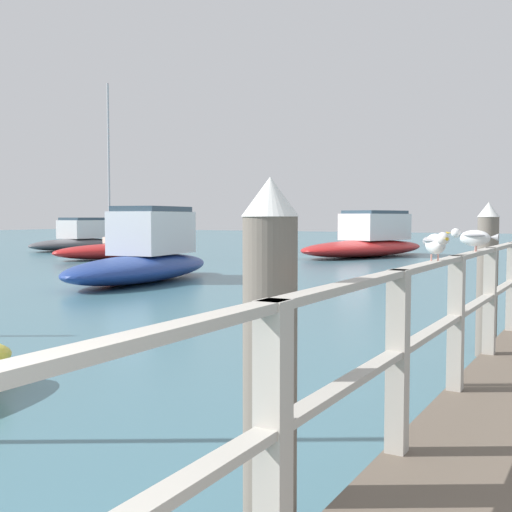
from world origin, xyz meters
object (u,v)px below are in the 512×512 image
Objects in this scene: dock_piling_near at (270,383)px; boat_2 at (368,241)px; dock_piling_far at (487,279)px; boat_5 at (145,256)px; seagull_foreground at (436,243)px; boat_4 at (77,239)px; boat_0 at (117,250)px; seagull_background at (474,237)px.

dock_piling_near is 28.66m from boat_2.
boat_5 is (-10.80, 5.88, -0.32)m from dock_piling_far.
seagull_foreground is 35.23m from boat_4.
boat_5 is at bearing -73.43° from seagull_foreground.
seagull_foreground is (0.38, -4.50, 0.67)m from dock_piling_far.
dock_piling_near is 27.16m from boat_0.
dock_piling_far is at bearing 90.00° from dock_piling_near.
dock_piling_near is 0.30× the size of boat_5.
dock_piling_far is 0.30× the size of boat_4.
dock_piling_far is 4.47× the size of seagull_background.
seagull_background is 25.66m from boat_2.
boat_2 reaches higher than boat_4.
seagull_foreground is at bearing -44.76° from boat_4.
boat_0 is 12.06m from boat_2.
boat_4 is at bearing 132.91° from boat_5.
dock_piling_near is 4.47× the size of seagull_background.
dock_piling_near is 4.91× the size of seagull_foreground.
dock_piling_near is at bearing 174.23° from seagull_background.
dock_piling_far is 0.23× the size of boat_2.
seagull_foreground is (0.38, 1.84, 0.67)m from dock_piling_near.
boat_2 is at bearing 22.21° from seagull_background.
seagull_background is 0.07× the size of boat_5.
dock_piling_near is at bearing 152.94° from boat_0.
boat_2 is at bearing 3.73° from boat_4.
seagull_background is (-0.01, 1.50, 0.00)m from seagull_foreground.
boat_2 is (-9.08, 20.84, -0.32)m from dock_piling_far.
boat_5 is (-1.71, -14.97, 0.00)m from boat_2.
seagull_foreground is 1.50m from seagull_background.
boat_2 is at bearing -122.43° from boat_0.
boat_5 reaches higher than seagull_background.
boat_0 reaches higher than dock_piling_far.
dock_piling_near reaches higher than boat_4.
seagull_foreground is 0.05× the size of boat_2.
boat_2 is (-9.47, 25.34, -0.99)m from seagull_foreground.
dock_piling_far is 4.56m from seagull_foreground.
boat_5 is (7.81, -7.56, 0.33)m from boat_0.
seagull_background is at bearing -46.10° from boat_5.
seagull_foreground is 0.06× the size of boat_4.
boat_2 reaches higher than seagull_background.
seagull_foreground and seagull_background have the same top height.
dock_piling_near is 16.31m from boat_5.
boat_4 is at bearing 144.69° from dock_piling_far.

